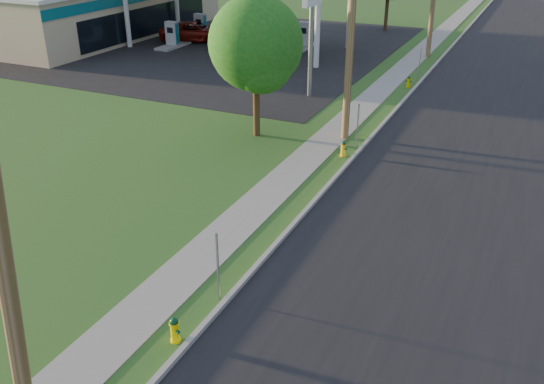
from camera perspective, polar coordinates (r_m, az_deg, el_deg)
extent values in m
cube|color=black|center=(18.89, 15.14, -3.92)|extent=(8.00, 120.00, 0.02)
cube|color=gray|center=(19.74, 3.78, -1.43)|extent=(0.15, 120.00, 0.15)
cube|color=gray|center=(20.39, -0.80, -0.62)|extent=(1.50, 120.00, 0.03)
cube|color=black|center=(45.54, -5.63, 14.28)|extent=(26.00, 28.00, 0.02)
cylinder|color=brown|center=(24.88, 7.85, 15.93)|extent=(0.32, 0.32, 9.80)
cube|color=gray|center=(14.85, -5.39, -7.40)|extent=(0.05, 0.04, 2.00)
cube|color=gray|center=(24.69, 8.47, 6.43)|extent=(0.05, 0.04, 2.00)
cube|color=gray|center=(36.12, 14.40, 12.15)|extent=(0.05, 0.04, 2.00)
cylinder|color=silver|center=(45.49, -14.26, 17.14)|extent=(0.36, 0.36, 5.50)
cylinder|color=silver|center=(38.04, 4.52, 16.22)|extent=(0.36, 0.36, 5.50)
cylinder|color=silver|center=(44.21, 7.73, 17.43)|extent=(0.36, 0.36, 5.50)
cube|color=gray|center=(45.20, -9.77, 14.05)|extent=(1.20, 3.20, 0.18)
cube|color=#9EA0A3|center=(45.02, -9.87, 15.25)|extent=(0.90, 0.50, 1.70)
cube|color=#0A5E6D|center=(45.02, -9.87, 15.25)|extent=(0.94, 0.40, 1.50)
cube|color=black|center=(44.75, -10.09, 15.49)|extent=(0.50, 0.02, 0.40)
cube|color=gray|center=(40.86, 1.02, 13.17)|extent=(1.20, 3.20, 0.18)
cube|color=#9EA0A3|center=(40.66, 1.04, 14.48)|extent=(0.90, 0.50, 1.70)
cube|color=#0A5E6D|center=(40.66, 1.04, 14.48)|extent=(0.94, 0.40, 1.50)
cube|color=black|center=(40.37, 0.88, 14.76)|extent=(0.50, 0.02, 0.40)
cube|color=gray|center=(48.48, -7.05, 15.02)|extent=(1.20, 3.20, 0.18)
cube|color=#9EA0A3|center=(48.31, -7.11, 16.13)|extent=(0.90, 0.50, 1.70)
cube|color=#0A5E6D|center=(48.31, -7.11, 16.13)|extent=(0.94, 0.40, 1.50)
cube|color=black|center=(48.04, -7.31, 16.37)|extent=(0.50, 0.02, 0.40)
cube|color=gray|center=(44.46, 3.20, 14.18)|extent=(1.20, 3.20, 0.18)
cube|color=#9EA0A3|center=(44.28, 3.23, 15.40)|extent=(0.90, 0.50, 1.70)
cube|color=#0A5E6D|center=(44.28, 3.23, 15.40)|extent=(0.94, 0.40, 1.50)
cube|color=black|center=(43.99, 3.10, 15.66)|extent=(0.50, 0.02, 0.40)
cube|color=tan|center=(51.60, -16.84, 16.97)|extent=(10.00, 22.00, 4.00)
cube|color=black|center=(48.55, -12.06, 16.25)|extent=(0.06, 16.06, 2.20)
cylinder|color=gray|center=(31.70, 3.85, 13.82)|extent=(0.24, 0.24, 5.00)
cylinder|color=#3B2814|center=(25.84, -1.55, 8.96)|extent=(0.30, 0.30, 3.17)
sphere|color=#175616|center=(25.21, -1.62, 14.49)|extent=(4.06, 4.06, 4.06)
sphere|color=#175616|center=(24.91, -1.08, 12.86)|extent=(2.79, 2.79, 2.79)
cylinder|color=#3B2814|center=(51.99, 11.32, 17.53)|extent=(0.30, 0.30, 3.88)
cylinder|color=#FFE200|center=(14.24, -9.53, -14.25)|extent=(0.26, 0.26, 0.06)
cylinder|color=#FFE200|center=(14.08, -9.60, -13.47)|extent=(0.20, 0.20, 0.55)
cylinder|color=#FFE200|center=(13.93, -9.68, -12.70)|extent=(0.26, 0.26, 0.04)
sphere|color=#083A1B|center=(13.91, -9.69, -12.58)|extent=(0.21, 0.21, 0.21)
cylinder|color=#083A1B|center=(13.84, -9.72, -12.22)|extent=(0.05, 0.05, 0.06)
cylinder|color=#083A1B|center=(13.98, -10.08, -13.44)|extent=(0.14, 0.14, 0.10)
cylinder|color=#083A1B|center=(14.12, -9.92, -12.97)|extent=(0.12, 0.11, 0.08)
cylinder|color=#083A1B|center=(13.95, -9.33, -13.50)|extent=(0.12, 0.11, 0.08)
cylinder|color=yellow|center=(24.18, 7.04, 3.62)|extent=(0.26, 0.26, 0.06)
cylinder|color=yellow|center=(24.08, 7.07, 4.17)|extent=(0.20, 0.20, 0.55)
cylinder|color=yellow|center=(24.00, 7.10, 4.70)|extent=(0.26, 0.26, 0.04)
sphere|color=#0D381B|center=(23.98, 7.11, 4.78)|extent=(0.21, 0.21, 0.21)
cylinder|color=#0D381B|center=(23.94, 7.12, 5.03)|extent=(0.05, 0.05, 0.06)
cylinder|color=#0D381B|center=(23.97, 6.87, 4.26)|extent=(0.14, 0.14, 0.10)
cylinder|color=#0D381B|center=(24.14, 6.86, 4.42)|extent=(0.12, 0.11, 0.08)
cylinder|color=#0D381B|center=(23.98, 7.31, 4.24)|extent=(0.12, 0.11, 0.08)
cylinder|color=#E3BE00|center=(34.85, 13.33, 10.12)|extent=(0.25, 0.25, 0.05)
cylinder|color=#E3BE00|center=(34.79, 13.38, 10.50)|extent=(0.20, 0.20, 0.54)
cylinder|color=#E3BE00|center=(34.73, 13.41, 10.87)|extent=(0.25, 0.25, 0.04)
sphere|color=#0B3819|center=(34.72, 13.42, 10.92)|extent=(0.21, 0.21, 0.21)
cylinder|color=#0B3819|center=(34.70, 13.44, 11.09)|extent=(0.04, 0.04, 0.05)
cylinder|color=#0B3819|center=(34.66, 13.31, 10.57)|extent=(0.11, 0.12, 0.10)
cylinder|color=#0B3819|center=(34.82, 13.19, 10.65)|extent=(0.10, 0.09, 0.08)
cylinder|color=#0B3819|center=(34.73, 13.58, 10.57)|extent=(0.10, 0.09, 0.08)
imported|color=#6A1209|center=(47.08, -7.67, 15.48)|extent=(5.92, 4.28, 1.50)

